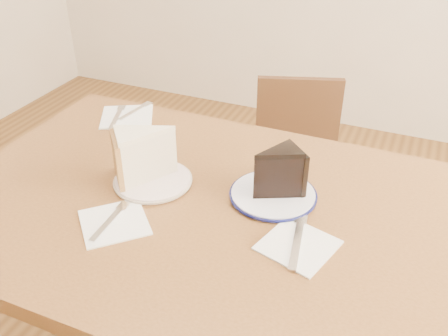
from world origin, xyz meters
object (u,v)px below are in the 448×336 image
at_px(table, 206,237).
at_px(plate_cream, 153,181).
at_px(plate_navy, 273,195).
at_px(chair_far, 296,173).
at_px(carrot_cake, 148,156).
at_px(chocolate_cake, 275,175).

bearing_deg(table, plate_cream, 170.19).
bearing_deg(table, plate_navy, 32.23).
xyz_separation_m(table, chair_far, (0.03, 0.72, -0.24)).
distance_m(chair_far, carrot_cake, 0.82).
xyz_separation_m(carrot_cake, chocolate_cake, (0.30, 0.04, -0.01)).
xyz_separation_m(table, carrot_cake, (-0.16, 0.03, 0.17)).
height_order(plate_cream, chocolate_cake, chocolate_cake).
bearing_deg(plate_cream, carrot_cake, 144.00).
bearing_deg(plate_cream, chair_far, 75.70).
relative_size(plate_cream, chocolate_cake, 1.72).
distance_m(plate_navy, carrot_cake, 0.30).
relative_size(chair_far, plate_navy, 3.87).
bearing_deg(plate_navy, carrot_cake, -170.59).
bearing_deg(plate_navy, plate_cream, -168.38).
height_order(plate_cream, plate_navy, same).
bearing_deg(plate_cream, plate_navy, 11.62).
distance_m(chair_far, chocolate_cake, 0.76).
height_order(table, plate_navy, plate_navy).
height_order(plate_navy, carrot_cake, carrot_cake).
xyz_separation_m(plate_navy, chocolate_cake, (0.00, -0.00, 0.06)).
xyz_separation_m(table, plate_cream, (-0.15, 0.03, 0.10)).
bearing_deg(table, carrot_cake, 167.80).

